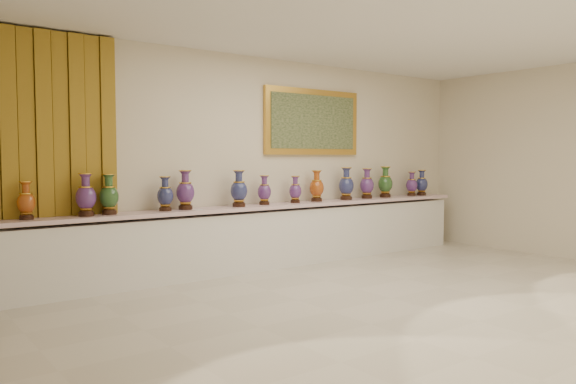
# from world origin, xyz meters

# --- Properties ---
(ground) EXTENTS (8.00, 8.00, 0.00)m
(ground) POSITION_xyz_m (0.00, 0.00, 0.00)
(ground) COLOR beige
(ground) RESTS_ON ground
(room) EXTENTS (8.00, 8.00, 8.00)m
(room) POSITION_xyz_m (-2.40, 2.44, 1.60)
(room) COLOR beige
(room) RESTS_ON ground
(counter) EXTENTS (7.28, 0.48, 0.90)m
(counter) POSITION_xyz_m (0.00, 2.27, 0.44)
(counter) COLOR white
(counter) RESTS_ON ground
(vase_0) EXTENTS (0.21, 0.21, 0.41)m
(vase_0) POSITION_xyz_m (-3.27, 2.25, 1.09)
(vase_0) COLOR #32190E
(vase_0) RESTS_ON counter
(vase_1) EXTENTS (0.30, 0.30, 0.49)m
(vase_1) POSITION_xyz_m (-2.64, 2.22, 1.12)
(vase_1) COLOR #32190E
(vase_1) RESTS_ON counter
(vase_2) EXTENTS (0.29, 0.29, 0.48)m
(vase_2) POSITION_xyz_m (-2.37, 2.25, 1.11)
(vase_2) COLOR #32190E
(vase_2) RESTS_ON counter
(vase_3) EXTENTS (0.25, 0.25, 0.43)m
(vase_3) POSITION_xyz_m (-1.66, 2.26, 1.09)
(vase_3) COLOR #32190E
(vase_3) RESTS_ON counter
(vase_4) EXTENTS (0.30, 0.30, 0.50)m
(vase_4) POSITION_xyz_m (-1.37, 2.29, 1.13)
(vase_4) COLOR #32190E
(vase_4) RESTS_ON counter
(vase_5) EXTENTS (0.28, 0.28, 0.49)m
(vase_5) POSITION_xyz_m (-0.60, 2.22, 1.12)
(vase_5) COLOR #32190E
(vase_5) RESTS_ON counter
(vase_6) EXTENTS (0.22, 0.22, 0.41)m
(vase_6) POSITION_xyz_m (-0.14, 2.28, 1.09)
(vase_6) COLOR #32190E
(vase_6) RESTS_ON counter
(vase_7) EXTENTS (0.20, 0.20, 0.40)m
(vase_7) POSITION_xyz_m (0.40, 2.27, 1.08)
(vase_7) COLOR #32190E
(vase_7) RESTS_ON counter
(vase_8) EXTENTS (0.24, 0.24, 0.47)m
(vase_8) POSITION_xyz_m (0.82, 2.28, 1.11)
(vase_8) COLOR #32190E
(vase_8) RESTS_ON counter
(vase_9) EXTENTS (0.24, 0.24, 0.51)m
(vase_9) POSITION_xyz_m (1.41, 2.26, 1.13)
(vase_9) COLOR #32190E
(vase_9) RESTS_ON counter
(vase_10) EXTENTS (0.29, 0.29, 0.49)m
(vase_10) POSITION_xyz_m (1.88, 2.28, 1.12)
(vase_10) COLOR #32190E
(vase_10) RESTS_ON counter
(vase_11) EXTENTS (0.29, 0.29, 0.52)m
(vase_11) POSITION_xyz_m (2.31, 2.27, 1.13)
(vase_11) COLOR #32190E
(vase_11) RESTS_ON counter
(vase_12) EXTENTS (0.21, 0.21, 0.42)m
(vase_12) POSITION_xyz_m (2.95, 2.25, 1.09)
(vase_12) COLOR #32190E
(vase_12) RESTS_ON counter
(vase_13) EXTENTS (0.21, 0.21, 0.45)m
(vase_13) POSITION_xyz_m (3.19, 2.23, 1.10)
(vase_13) COLOR #32190E
(vase_13) RESTS_ON counter
(label_card) EXTENTS (0.10, 0.06, 0.00)m
(label_card) POSITION_xyz_m (-1.27, 2.13, 0.90)
(label_card) COLOR white
(label_card) RESTS_ON counter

